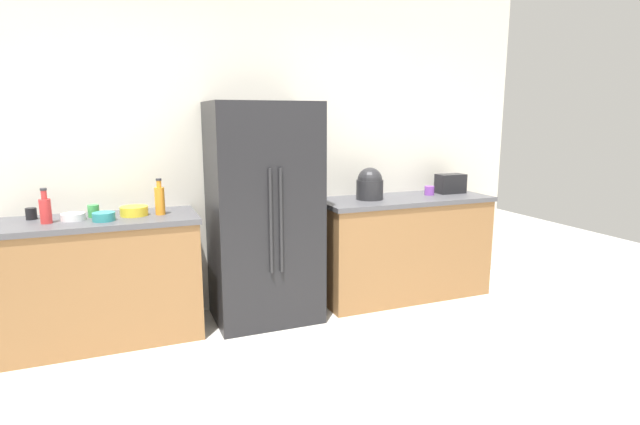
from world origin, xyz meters
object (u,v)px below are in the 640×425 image
(toaster, at_px, (450,184))
(cup_a, at_px, (94,211))
(cup_b, at_px, (31,214))
(cup_c, at_px, (429,191))
(refrigerator, at_px, (264,213))
(bottle_b, at_px, (45,209))
(bottle_a, at_px, (160,200))
(bowl_c, at_px, (73,217))
(bowl_a, at_px, (134,211))
(bowl_b, at_px, (104,217))
(rice_cooker, at_px, (370,185))

(toaster, distance_m, cup_a, 3.13)
(cup_b, bearing_deg, cup_c, -1.78)
(refrigerator, relative_size, bottle_b, 7.22)
(toaster, bearing_deg, bottle_a, -178.33)
(bottle_a, bearing_deg, toaster, 1.67)
(cup_b, bearing_deg, cup_a, -9.73)
(cup_b, distance_m, bowl_c, 0.31)
(bottle_a, distance_m, bottle_b, 0.76)
(cup_a, distance_m, bowl_a, 0.28)
(bowl_b, bearing_deg, refrigerator, 3.71)
(bottle_a, bearing_deg, cup_a, 169.49)
(bottle_b, height_order, cup_c, bottle_b)
(toaster, xyz_separation_m, bowl_b, (-3.06, -0.17, -0.06))
(rice_cooker, xyz_separation_m, cup_c, (0.63, 0.01, -0.09))
(bottle_a, bearing_deg, bowl_b, -166.69)
(toaster, bearing_deg, refrigerator, -177.15)
(bowl_c, bearing_deg, bottle_b, -162.17)
(rice_cooker, relative_size, bowl_a, 1.42)
(bottle_b, xyz_separation_m, cup_c, (3.17, 0.09, -0.06))
(toaster, distance_m, cup_c, 0.26)
(bowl_a, bearing_deg, cup_b, 169.84)
(bowl_a, bearing_deg, refrigerator, -2.82)
(cup_a, height_order, bowl_c, cup_a)
(cup_a, height_order, bowl_b, cup_a)
(bottle_a, distance_m, cup_a, 0.47)
(refrigerator, height_order, bottle_b, refrigerator)
(refrigerator, xyz_separation_m, rice_cooker, (0.99, 0.06, 0.18))
(refrigerator, bearing_deg, bottle_a, 178.89)
(rice_cooker, bearing_deg, bowl_c, -179.36)
(bottle_b, height_order, bowl_b, bottle_b)
(bottle_b, relative_size, bowl_c, 1.53)
(rice_cooker, xyz_separation_m, bowl_a, (-1.97, -0.01, -0.10))
(toaster, relative_size, cup_a, 2.99)
(cup_a, bearing_deg, cup_c, -0.64)
(bottle_a, relative_size, cup_c, 3.02)
(cup_b, bearing_deg, bowl_b, -27.30)
(refrigerator, xyz_separation_m, bottle_a, (-0.80, 0.02, 0.16))
(bottle_a, xyz_separation_m, cup_c, (2.42, 0.05, -0.07))
(cup_a, height_order, bowl_a, cup_a)
(cup_b, bearing_deg, bottle_b, -58.90)
(bowl_a, bearing_deg, toaster, 0.91)
(bottle_b, bearing_deg, refrigerator, 0.77)
(cup_c, bearing_deg, cup_b, 178.22)
(bottle_a, bearing_deg, refrigerator, -1.11)
(rice_cooker, distance_m, cup_b, 2.66)
(rice_cooker, relative_size, bottle_a, 1.04)
(rice_cooker, relative_size, bottle_b, 1.15)
(bottle_b, bearing_deg, cup_c, 1.62)
(toaster, height_order, bottle_a, bottle_a)
(bowl_a, bearing_deg, bowl_b, -148.64)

